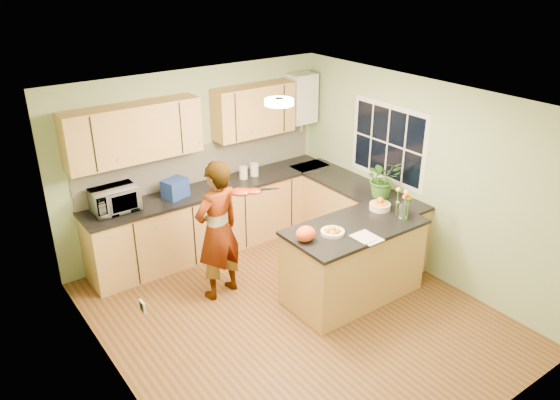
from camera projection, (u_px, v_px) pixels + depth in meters
floor at (294, 315)px, 6.34m from camera, size 4.50×4.50×0.00m
ceiling at (297, 104)px, 5.31m from camera, size 4.00×4.50×0.02m
wall_back at (196, 160)px, 7.49m from camera, size 4.00×0.02×2.50m
wall_front at (474, 325)px, 4.17m from camera, size 4.00×0.02×2.50m
wall_left at (114, 279)px, 4.76m from camera, size 0.02×4.50×2.50m
wall_right at (421, 178)px, 6.90m from camera, size 0.02×4.50×2.50m
back_counter at (216, 217)px, 7.64m from camera, size 3.64×0.62×0.94m
right_counter at (354, 215)px, 7.69m from camera, size 0.62×2.24×0.94m
splashback at (203, 162)px, 7.55m from camera, size 3.60×0.02×0.52m
upper_cabinets at (187, 123)px, 7.02m from camera, size 3.20×0.34×0.70m
boiler at (301, 98)px, 8.01m from camera, size 0.40×0.30×0.86m
window_right at (388, 143)px, 7.21m from camera, size 0.01×1.30×1.05m
light_switch at (143, 306)px, 4.30m from camera, size 0.02×0.09×0.09m
ceiling_lamp at (279, 102)px, 5.55m from camera, size 0.30×0.30×0.07m
peninsula_island at (353, 261)px, 6.53m from camera, size 1.67×0.85×0.96m
fruit_dish at (333, 231)px, 6.13m from camera, size 0.27×0.27×0.09m
orange_bowl at (380, 204)px, 6.72m from camera, size 0.26×0.26×0.15m
flower_vase at (405, 196)px, 6.41m from camera, size 0.23×0.23×0.42m
orange_bag at (306, 234)px, 5.96m from camera, size 0.25×0.21×0.18m
papers at (367, 237)px, 6.06m from camera, size 0.23×0.32×0.01m
violinist at (218, 231)px, 6.41m from camera, size 0.71×0.54×1.74m
violin at (241, 192)px, 6.14m from camera, size 0.61×0.53×0.15m
microwave at (115, 200)px, 6.67m from camera, size 0.55×0.38×0.30m
blue_box at (175, 188)px, 7.07m from camera, size 0.36×0.31×0.25m
kettle at (224, 175)px, 7.52m from camera, size 0.14×0.14×0.27m
jar_cream at (243, 173)px, 7.66m from camera, size 0.13×0.13×0.18m
jar_white at (254, 170)px, 7.77m from camera, size 0.13×0.13×0.18m
potted_plant at (383, 178)px, 7.03m from camera, size 0.57×0.53×0.51m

